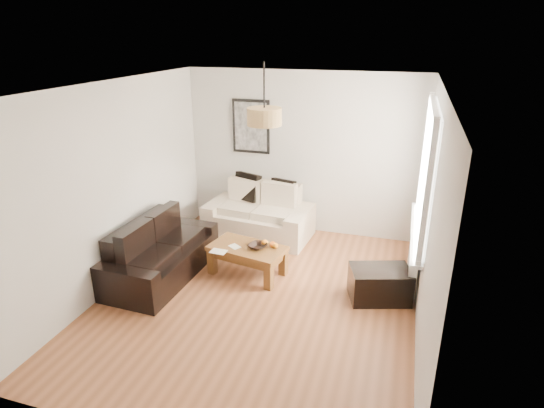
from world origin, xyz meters
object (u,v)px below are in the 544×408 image
(loveseat_cream, at_px, (259,212))
(ottoman, at_px, (380,284))
(coffee_table, at_px, (248,260))
(sofa_leather, at_px, (161,250))

(loveseat_cream, xyz_separation_m, ottoman, (2.04, -1.34, -0.21))
(coffee_table, distance_m, ottoman, 1.79)
(sofa_leather, xyz_separation_m, coffee_table, (1.10, 0.38, -0.17))
(loveseat_cream, height_order, ottoman, loveseat_cream)
(sofa_leather, xyz_separation_m, ottoman, (2.88, 0.27, -0.17))
(coffee_table, bearing_deg, loveseat_cream, 101.63)
(loveseat_cream, xyz_separation_m, coffee_table, (0.25, -1.24, -0.20))
(coffee_table, bearing_deg, ottoman, -3.39)
(loveseat_cream, bearing_deg, ottoman, -28.45)
(coffee_table, height_order, ottoman, same)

